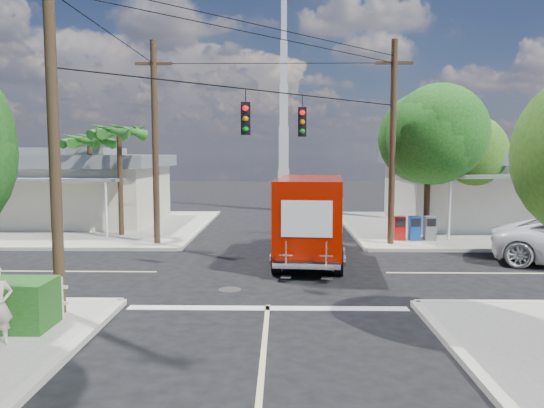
{
  "coord_description": "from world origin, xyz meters",
  "views": [
    {
      "loc": [
        0.38,
        -18.12,
        4.13
      ],
      "look_at": [
        0.0,
        2.0,
        2.2
      ],
      "focal_mm": 35.0,
      "sensor_mm": 36.0,
      "label": 1
    }
  ],
  "objects": [
    {
      "name": "ground",
      "position": [
        0.0,
        0.0,
        0.0
      ],
      "size": [
        120.0,
        120.0,
        0.0
      ],
      "primitive_type": "plane",
      "color": "black",
      "rests_on": "ground"
    },
    {
      "name": "sidewalk_ne",
      "position": [
        10.88,
        10.88,
        0.07
      ],
      "size": [
        14.12,
        14.12,
        0.14
      ],
      "color": "#9F998F",
      "rests_on": "ground"
    },
    {
      "name": "sidewalk_nw",
      "position": [
        -10.88,
        10.88,
        0.07
      ],
      "size": [
        14.12,
        14.12,
        0.14
      ],
      "color": "#9F998F",
      "rests_on": "ground"
    },
    {
      "name": "road_markings",
      "position": [
        0.0,
        -1.47,
        0.01
      ],
      "size": [
        32.0,
        32.0,
        0.01
      ],
      "color": "beige",
      "rests_on": "ground"
    },
    {
      "name": "building_ne",
      "position": [
        12.5,
        11.97,
        2.32
      ],
      "size": [
        11.8,
        10.2,
        4.5
      ],
      "color": "silver",
      "rests_on": "sidewalk_ne"
    },
    {
      "name": "building_nw",
      "position": [
        -12.0,
        12.46,
        2.22
      ],
      "size": [
        10.8,
        10.2,
        4.3
      ],
      "color": "beige",
      "rests_on": "sidewalk_nw"
    },
    {
      "name": "radio_tower",
      "position": [
        0.5,
        20.0,
        5.64
      ],
      "size": [
        0.8,
        0.8,
        17.0
      ],
      "color": "silver",
      "rests_on": "ground"
    },
    {
      "name": "tree_ne_front",
      "position": [
        7.21,
        6.76,
        4.77
      ],
      "size": [
        4.21,
        4.14,
        6.66
      ],
      "color": "#422D1C",
      "rests_on": "sidewalk_ne"
    },
    {
      "name": "tree_ne_back",
      "position": [
        9.81,
        8.96,
        4.19
      ],
      "size": [
        3.77,
        3.66,
        5.82
      ],
      "color": "#422D1C",
      "rests_on": "sidewalk_ne"
    },
    {
      "name": "palm_nw_front",
      "position": [
        -7.5,
        7.5,
        5.04
      ],
      "size": [
        3.01,
        3.08,
        5.59
      ],
      "color": "#422D1C",
      "rests_on": "sidewalk_nw"
    },
    {
      "name": "palm_nw_back",
      "position": [
        -9.5,
        9.0,
        4.67
      ],
      "size": [
        3.01,
        3.08,
        5.19
      ],
      "color": "#422D1C",
      "rests_on": "sidewalk_nw"
    },
    {
      "name": "utility_poles",
      "position": [
        -1.58,
        1.6,
        4.67
      ],
      "size": [
        12.0,
        10.68,
        9.0
      ],
      "color": "#473321",
      "rests_on": "ground"
    },
    {
      "name": "vending_boxes",
      "position": [
        6.5,
        6.2,
        0.69
      ],
      "size": [
        1.9,
        0.5,
        1.1
      ],
      "color": "#A8100E",
      "rests_on": "sidewalk_ne"
    },
    {
      "name": "delivery_truck",
      "position": [
        1.49,
        2.18,
        1.63
      ],
      "size": [
        2.98,
        7.61,
        3.22
      ],
      "color": "black",
      "rests_on": "ground"
    }
  ]
}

